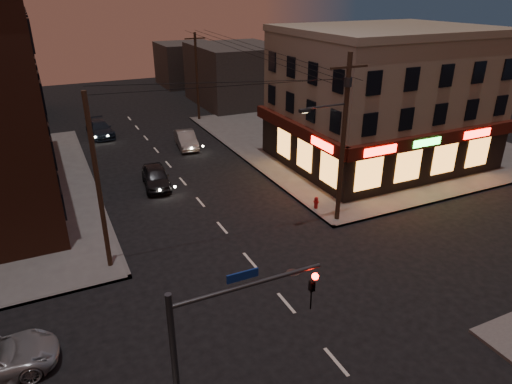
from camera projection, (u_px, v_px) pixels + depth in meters
ground at (286, 303)px, 20.97m from camera, size 120.00×120.00×0.00m
sidewalk_ne at (355, 138)px, 43.66m from camera, size 24.00×28.00×0.15m
pizza_building at (382, 97)px, 36.10m from camera, size 15.85×12.85×10.50m
bg_building_ne_a at (237, 74)px, 56.34m from camera, size 10.00×12.00×7.00m
bg_building_ne_b at (187, 64)px, 67.29m from camera, size 8.00×8.00×6.00m
utility_pole_main at (342, 132)px, 26.01m from camera, size 4.20×0.44×10.00m
utility_pole_far at (197, 77)px, 48.10m from camera, size 0.26×0.26×9.00m
utility_pole_west at (98, 185)px, 21.75m from camera, size 0.24×0.24×9.00m
traffic_signal at (211, 352)px, 12.47m from camera, size 4.49×0.32×6.47m
sedan_near at (156, 177)px, 32.99m from camera, size 2.31×4.63×1.52m
sedan_mid at (186, 139)px, 41.18m from camera, size 2.12×4.65×1.48m
sedan_far at (100, 129)px, 44.37m from camera, size 2.43×5.11×1.44m
fire_hydrant at (316, 202)px, 29.51m from camera, size 0.36×0.36×0.80m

